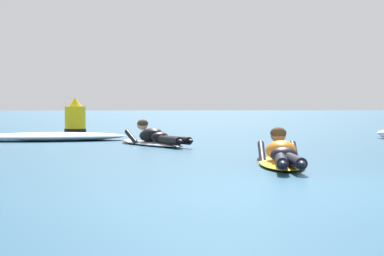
% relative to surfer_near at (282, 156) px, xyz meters
% --- Properties ---
extents(ground_plane, '(120.00, 120.00, 0.00)m').
position_rel_surfer_near_xyz_m(ground_plane, '(-0.24, 7.14, -0.14)').
color(ground_plane, navy).
extents(surfer_near, '(0.79, 2.62, 0.55)m').
position_rel_surfer_near_xyz_m(surfer_near, '(0.00, 0.00, 0.00)').
color(surfer_near, yellow).
rests_on(surfer_near, ground).
extents(surfer_far, '(1.45, 2.50, 0.54)m').
position_rel_surfer_near_xyz_m(surfer_far, '(-1.51, 4.86, -0.00)').
color(surfer_far, silver).
rests_on(surfer_far, ground).
extents(whitewater_front, '(3.32, 1.57, 0.18)m').
position_rel_surfer_near_xyz_m(whitewater_front, '(-3.67, 6.82, -0.05)').
color(whitewater_front, white).
rests_on(whitewater_front, ground).
extents(channel_marker_buoy, '(0.58, 0.58, 0.96)m').
position_rel_surfer_near_xyz_m(channel_marker_buoy, '(-3.47, 10.88, 0.24)').
color(channel_marker_buoy, yellow).
rests_on(channel_marker_buoy, ground).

